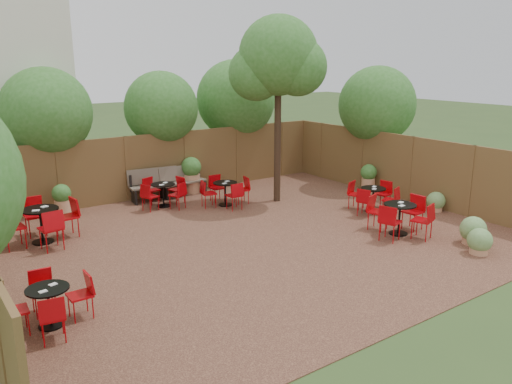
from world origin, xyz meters
TOP-DOWN VIEW (x-y plane):
  - ground at (0.00, 0.00)m, footprint 80.00×80.00m
  - courtyard_paving at (0.00, 0.00)m, footprint 12.00×10.00m
  - fence_back at (0.00, 5.00)m, footprint 12.00×0.08m
  - fence_right at (6.00, 0.00)m, footprint 0.08×10.00m
  - overhang_foliage at (-1.32, 2.80)m, footprint 15.95×11.08m
  - courtyard_tree at (2.68, 2.32)m, footprint 2.54×2.44m
  - park_bench_left at (-0.29, 4.63)m, footprint 1.62×0.72m
  - park_bench_right at (0.64, 4.63)m, footprint 1.53×0.61m
  - bistro_tables at (-0.34, 0.99)m, footprint 10.63×7.16m
  - planters at (-0.03, 3.95)m, footprint 10.96×3.93m
  - low_shrubs at (4.40, -2.91)m, footprint 2.57×3.14m

SIDE VIEW (x-z plane):
  - ground at x=0.00m, z-range 0.00..0.00m
  - courtyard_paving at x=0.00m, z-range 0.00..0.02m
  - low_shrubs at x=4.40m, z-range -0.02..0.65m
  - bistro_tables at x=-0.34m, z-range -0.03..0.93m
  - park_bench_right at x=0.64m, z-range 0.03..0.96m
  - park_bench_left at x=-0.29m, z-range 0.03..1.00m
  - planters at x=-0.03m, z-range -0.01..1.16m
  - fence_back at x=0.00m, z-range 0.00..2.00m
  - fence_right at x=6.00m, z-range 0.00..2.00m
  - overhang_foliage at x=-1.32m, z-range 1.37..4.16m
  - courtyard_tree at x=2.68m, z-range 1.42..6.88m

